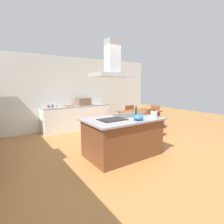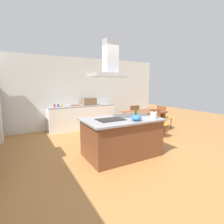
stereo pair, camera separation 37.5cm
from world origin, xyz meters
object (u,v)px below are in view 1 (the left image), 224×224
object	(u,v)px
olive_oil_bottle	(136,112)
range_hood	(112,65)
cooktop	(112,119)
tea_kettle	(154,115)
dining_table	(139,113)
countertop_microwave	(83,102)
coffee_mug_yellow	(56,106)
coffee_mug_red	(49,106)
coffee_mug_blue	(52,106)
chair_facing_island	(153,121)
mixing_bowl	(138,117)
chair_facing_back_wall	(128,115)
chair_at_right_end	(157,115)
cutting_board	(69,106)

from	to	relation	value
olive_oil_bottle	range_hood	bearing A→B (deg)	-179.27
cooktop	range_hood	world-z (taller)	range_hood
tea_kettle	dining_table	size ratio (longest dim) A/B	0.15
countertop_microwave	coffee_mug_yellow	size ratio (longest dim) A/B	5.56
coffee_mug_red	coffee_mug_blue	distance (m)	0.13
chair_facing_island	coffee_mug_red	bearing A→B (deg)	141.04
coffee_mug_red	cooktop	bearing A→B (deg)	-77.30
countertop_microwave	dining_table	bearing A→B (deg)	-46.04
mixing_bowl	chair_facing_back_wall	xyz separation A→B (m)	(1.65, 2.39, -0.45)
coffee_mug_yellow	range_hood	world-z (taller)	range_hood
tea_kettle	coffee_mug_red	size ratio (longest dim) A/B	2.28
mixing_bowl	chair_at_right_end	size ratio (longest dim) A/B	0.26
dining_table	chair_at_right_end	world-z (taller)	chair_at_right_end
mixing_bowl	coffee_mug_blue	bearing A→B (deg)	106.50
countertop_microwave	coffee_mug_red	world-z (taller)	countertop_microwave
countertop_microwave	cutting_board	xyz separation A→B (m)	(-0.54, 0.05, -0.13)
tea_kettle	cutting_board	world-z (taller)	tea_kettle
olive_oil_bottle	countertop_microwave	distance (m)	2.87
chair_facing_back_wall	coffee_mug_red	bearing A→B (deg)	161.96
olive_oil_bottle	range_hood	size ratio (longest dim) A/B	0.30
coffee_mug_yellow	range_hood	size ratio (longest dim) A/B	0.10
mixing_bowl	chair_facing_back_wall	size ratio (longest dim) A/B	0.26
dining_table	tea_kettle	bearing A→B (deg)	-123.73
coffee_mug_blue	countertop_microwave	bearing A→B (deg)	-1.73
cooktop	chair_at_right_end	world-z (taller)	cooktop
countertop_microwave	coffee_mug_red	size ratio (longest dim) A/B	5.56
coffee_mug_red	coffee_mug_blue	xyz separation A→B (m)	(0.13, 0.00, 0.00)
coffee_mug_blue	coffee_mug_yellow	world-z (taller)	same
tea_kettle	olive_oil_bottle	size ratio (longest dim) A/B	0.77
cutting_board	olive_oil_bottle	bearing A→B (deg)	-77.78
chair_facing_island	range_hood	distance (m)	2.72
coffee_mug_yellow	coffee_mug_red	bearing A→B (deg)	-177.03
dining_table	chair_at_right_end	xyz separation A→B (m)	(0.92, 0.00, -0.16)
countertop_microwave	chair_facing_island	size ratio (longest dim) A/B	0.56
tea_kettle	coffee_mug_yellow	size ratio (longest dim) A/B	2.28
coffee_mug_blue	chair_at_right_end	bearing A→B (deg)	-23.81
countertop_microwave	cutting_board	bearing A→B (deg)	174.71
mixing_bowl	range_hood	size ratio (longest dim) A/B	0.25
coffee_mug_red	range_hood	size ratio (longest dim) A/B	0.10
chair_facing_island	coffee_mug_blue	bearing A→B (deg)	139.69
tea_kettle	coffee_mug_blue	distance (m)	3.61
coffee_mug_red	cutting_board	bearing A→B (deg)	1.18
olive_oil_bottle	mixing_bowl	bearing A→B (deg)	-125.63
cooktop	coffee_mug_yellow	distance (m)	2.96
olive_oil_bottle	mixing_bowl	world-z (taller)	olive_oil_bottle
cutting_board	countertop_microwave	bearing A→B (deg)	-5.29
cooktop	tea_kettle	distance (m)	1.02
mixing_bowl	range_hood	world-z (taller)	range_hood
coffee_mug_red	coffee_mug_yellow	world-z (taller)	same
mixing_bowl	chair_at_right_end	bearing A→B (deg)	33.85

